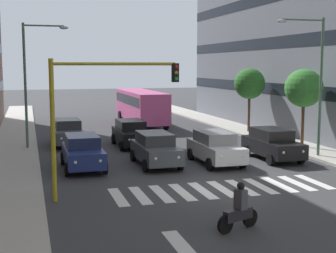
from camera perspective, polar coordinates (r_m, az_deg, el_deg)
name	(u,v)px	position (r m, az deg, el deg)	size (l,w,h in m)	color
ground_plane	(222,189)	(20.74, 6.48, -7.40)	(180.00, 180.00, 0.00)	#38383A
sidewalk_right	(6,204)	(19.20, -18.69, -8.71)	(2.77, 90.00, 0.15)	#B2ADA3
crosswalk_markings	(222,189)	(20.73, 6.48, -7.39)	(9.45, 2.80, 0.01)	silver
lane_arrow_1	(179,243)	(14.59, 1.34, -13.74)	(0.50, 2.20, 0.01)	silver
car_0	(272,144)	(27.45, 12.32, -2.01)	(2.02, 4.44, 1.72)	black
car_1	(215,147)	(25.74, 5.66, -2.49)	(2.02, 4.44, 1.72)	silver
car_2	(155,149)	(25.23, -1.51, -2.66)	(2.02, 4.44, 1.72)	#474C51
car_3	(83,152)	(24.76, -10.14, -2.96)	(2.02, 4.44, 1.72)	navy
car_row2_0	(131,133)	(31.14, -4.43, -0.78)	(2.02, 4.44, 1.72)	black
car_row2_1	(68,132)	(32.27, -11.84, -0.63)	(2.02, 4.44, 1.72)	#474C51
bus_behind_traffic	(141,104)	(42.28, -3.26, 2.68)	(2.78, 10.50, 3.00)	#DB5193
motorcycle_with_rider	(239,210)	(15.65, 8.44, -9.87)	(1.63, 0.68, 1.57)	black
traffic_light_gantry	(92,104)	(18.76, -9.07, 2.66)	(5.09, 0.36, 5.50)	#AD991E
street_lamp_left	(314,73)	(27.99, 17.03, 6.11)	(2.92, 0.28, 7.71)	#4C6B56
street_lamp_right	(32,73)	(30.80, -15.91, 6.16)	(2.79, 0.28, 7.67)	#4C6B56
street_tree_1	(304,88)	(31.05, 15.88, 4.39)	(2.38, 2.38, 4.88)	#513823
street_tree_2	(250,84)	(37.45, 9.69, 5.03)	(2.37, 2.37, 4.89)	#513823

